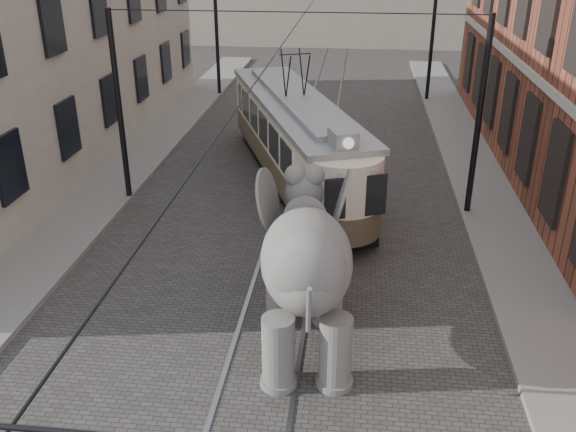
# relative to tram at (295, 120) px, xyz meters

# --- Properties ---
(ground) EXTENTS (120.00, 120.00, 0.00)m
(ground) POSITION_rel_tram_xyz_m (0.39, -8.22, -2.22)
(ground) COLOR #423F3C
(tram_rails) EXTENTS (1.54, 80.00, 0.02)m
(tram_rails) POSITION_rel_tram_xyz_m (0.39, -8.22, -2.20)
(tram_rails) COLOR slate
(tram_rails) RESTS_ON ground
(sidewalk_right) EXTENTS (2.00, 60.00, 0.15)m
(sidewalk_right) POSITION_rel_tram_xyz_m (6.39, -8.22, -2.14)
(sidewalk_right) COLOR slate
(sidewalk_right) RESTS_ON ground
(sidewalk_left) EXTENTS (2.00, 60.00, 0.15)m
(sidewalk_left) POSITION_rel_tram_xyz_m (-6.11, -8.22, -2.14)
(sidewalk_left) COLOR slate
(sidewalk_left) RESTS_ON ground
(stucco_building) EXTENTS (7.00, 24.00, 10.00)m
(stucco_building) POSITION_rel_tram_xyz_m (-10.61, 1.78, 2.78)
(stucco_building) COLOR gray
(stucco_building) RESTS_ON ground
(catenary) EXTENTS (11.00, 30.20, 6.00)m
(catenary) POSITION_rel_tram_xyz_m (0.19, -3.22, 0.78)
(catenary) COLOR black
(catenary) RESTS_ON ground
(tram) EXTENTS (6.06, 11.27, 4.43)m
(tram) POSITION_rel_tram_xyz_m (0.00, 0.00, 0.00)
(tram) COLOR beige
(tram) RESTS_ON ground
(elephant) EXTENTS (3.63, 5.84, 3.39)m
(elephant) POSITION_rel_tram_xyz_m (1.21, -9.60, -0.52)
(elephant) COLOR #66635E
(elephant) RESTS_ON ground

